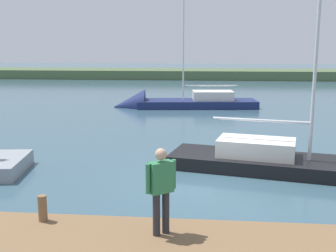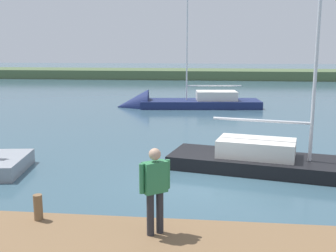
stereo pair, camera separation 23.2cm
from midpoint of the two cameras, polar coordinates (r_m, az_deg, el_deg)
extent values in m
plane|color=#385666|center=(13.13, 4.96, -7.79)|extent=(200.00, 200.00, 0.00)
cube|color=#4C603D|center=(57.60, 5.37, 6.63)|extent=(180.00, 8.00, 2.40)
cylinder|color=brown|center=(8.88, -17.83, -10.85)|extent=(0.18, 0.18, 0.54)
cube|color=black|center=(14.66, 15.01, -5.89)|extent=(7.96, 3.80, 0.83)
cube|color=silver|center=(14.53, 11.74, -2.97)|extent=(2.86, 2.01, 0.60)
cylinder|color=silver|center=(14.09, 19.82, 14.16)|extent=(0.11, 0.11, 9.36)
cylinder|color=silver|center=(14.32, 12.35, 0.77)|extent=(3.24, 0.81, 0.09)
cube|color=navy|center=(29.32, 3.81, 2.69)|extent=(8.62, 3.34, 0.99)
cone|color=navy|center=(29.36, -5.63, 2.67)|extent=(2.48, 2.71, 2.49)
cube|color=silver|center=(29.32, 6.04, 4.25)|extent=(2.99, 2.06, 0.64)
cylinder|color=silver|center=(29.03, 1.95, 14.54)|extent=(0.10, 0.10, 11.05)
cylinder|color=silver|center=(29.23, 5.71, 5.62)|extent=(3.86, 0.48, 0.08)
cylinder|color=#28282D|center=(7.82, -2.49, -12.20)|extent=(0.14, 0.14, 0.83)
cylinder|color=#28282D|center=(7.91, -1.18, -11.91)|extent=(0.14, 0.14, 0.83)
cube|color=#337F4C|center=(7.61, -1.86, -7.14)|extent=(0.49, 0.44, 0.59)
sphere|color=tan|center=(7.49, -1.88, -3.97)|extent=(0.22, 0.22, 0.22)
cylinder|color=#337F4C|center=(7.49, -3.71, -7.36)|extent=(0.09, 0.09, 0.56)
cylinder|color=#337F4C|center=(7.74, -0.08, -6.72)|extent=(0.09, 0.09, 0.56)
camera|label=1|loc=(0.12, -90.46, -0.09)|focal=43.72mm
camera|label=2|loc=(0.12, 89.54, 0.09)|focal=43.72mm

